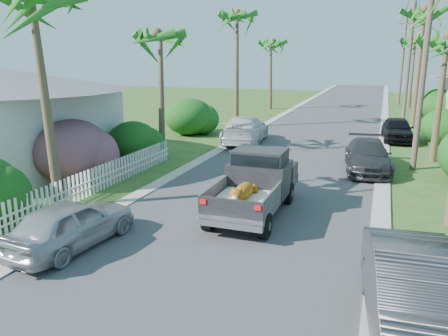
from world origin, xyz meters
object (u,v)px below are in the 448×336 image
at_px(palm_r_c, 425,11).
at_px(utility_pole_d, 402,61).
at_px(palm_l_b, 159,34).
at_px(parked_car_lf, 245,130).
at_px(pickup_truck, 257,181).
at_px(parked_car_rn, 421,301).
at_px(palm_r_d, 416,39).
at_px(parked_car_rm, 368,156).
at_px(parked_car_ln, 71,224).
at_px(utility_pole_b, 424,67).
at_px(palm_r_b, 448,37).
at_px(parked_car_rf, 397,129).
at_px(palm_l_d, 271,42).
at_px(utility_pole_c, 409,63).
at_px(palm_l_c, 237,14).

bearing_deg(palm_r_c, utility_pole_d, 92.02).
bearing_deg(palm_l_b, parked_car_lf, 54.22).
xyz_separation_m(pickup_truck, parked_car_lf, (-3.91, 11.23, -0.21)).
relative_size(parked_car_rn, palm_r_d, 0.63).
distance_m(pickup_truck, parked_car_rm, 7.54).
height_order(palm_l_b, palm_r_c, palm_r_c).
height_order(parked_car_ln, utility_pole_b, utility_pole_b).
relative_size(parked_car_rn, palm_r_c, 0.54).
bearing_deg(palm_r_b, parked_car_lf, 171.97).
bearing_deg(parked_car_rf, parked_car_rm, -103.76).
bearing_deg(parked_car_lf, palm_r_d, -119.86).
distance_m(parked_car_rn, parked_car_rm, 12.69).
height_order(pickup_truck, parked_car_ln, pickup_truck).
bearing_deg(parked_car_lf, palm_l_d, -87.28).
bearing_deg(palm_l_d, palm_r_c, -32.21).
relative_size(parked_car_ln, palm_r_b, 0.54).
xyz_separation_m(pickup_truck, palm_r_d, (6.19, 34.79, 5.73)).
xyz_separation_m(parked_car_ln, palm_r_b, (10.20, 14.38, 5.28)).
bearing_deg(utility_pole_c, parked_car_rf, -94.41).
relative_size(palm_l_c, palm_r_d, 1.15).
xyz_separation_m(palm_r_c, utility_pole_b, (-0.60, -13.00, -3.51)).
bearing_deg(palm_l_b, parked_car_rm, -0.04).
height_order(palm_l_d, palm_r_d, palm_r_d).
xyz_separation_m(parked_car_rf, utility_pole_c, (0.60, 7.78, 3.88)).
xyz_separation_m(pickup_truck, parked_car_rn, (4.69, -5.83, -0.18)).
distance_m(parked_car_rm, utility_pole_c, 16.60).
xyz_separation_m(palm_l_b, palm_r_b, (13.40, 3.00, -0.20)).
xyz_separation_m(palm_r_c, palm_r_d, (0.30, 14.00, -1.37)).
bearing_deg(utility_pole_d, parked_car_rm, -93.69).
relative_size(parked_car_lf, palm_r_d, 0.69).
xyz_separation_m(parked_car_lf, palm_l_d, (-2.90, 17.56, 5.64)).
distance_m(pickup_truck, palm_r_d, 35.79).
height_order(palm_l_b, palm_l_d, palm_l_d).
relative_size(pickup_truck, parked_car_ln, 1.31).
height_order(pickup_truck, palm_r_d, palm_r_d).
distance_m(palm_l_c, utility_pole_b, 15.05).
bearing_deg(parked_car_rn, palm_r_b, 77.74).
xyz_separation_m(palm_r_c, utility_pole_c, (-0.60, 2.00, -3.51)).
bearing_deg(utility_pole_d, palm_r_b, -87.95).
bearing_deg(parked_car_rf, palm_l_b, -149.24).
bearing_deg(palm_r_c, utility_pole_b, -92.64).
bearing_deg(utility_pole_b, parked_car_rn, -92.52).
height_order(palm_r_d, utility_pole_d, utility_pole_d).
relative_size(parked_car_rm, parked_car_rf, 1.12).
distance_m(palm_l_d, utility_pole_c, 13.63).
height_order(palm_r_c, utility_pole_c, palm_r_c).
relative_size(pickup_truck, palm_r_c, 0.54).
relative_size(palm_r_b, palm_r_d, 0.90).
xyz_separation_m(pickup_truck, palm_l_b, (-7.11, 6.79, 5.14)).
height_order(palm_l_b, utility_pole_d, utility_pole_d).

